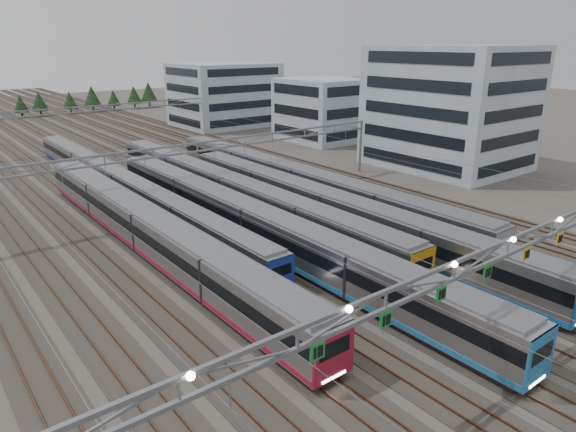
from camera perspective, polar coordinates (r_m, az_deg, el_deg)
ground at (r=37.82m, az=21.81°, el=-13.52°), size 400.00×400.00×0.00m
track_bed at (r=119.75m, az=-23.81°, el=8.71°), size 54.00×260.00×5.42m
train_a at (r=50.65m, az=-15.25°, el=-1.54°), size 3.16×52.16×4.12m
train_b at (r=68.84m, az=-17.91°, el=3.27°), size 2.62×67.31×3.40m
train_c at (r=50.74m, az=-3.79°, el=-0.93°), size 3.07×57.84×4.00m
train_d at (r=62.43m, az=-6.43°, el=2.80°), size 3.04×57.55×3.96m
train_e at (r=55.02m, az=4.78°, el=0.67°), size 3.11×52.14×4.05m
train_f at (r=65.53m, az=1.40°, el=3.74°), size 3.13×56.23×4.08m
gantry_near at (r=34.63m, az=23.35°, el=-3.61°), size 56.36×0.61×8.08m
gantry_mid at (r=63.32m, az=-10.00°, el=6.73°), size 56.36×0.36×8.00m
gantry_far at (r=104.73m, az=-21.99°, el=10.41°), size 56.36×0.36×8.00m
depot_bldg_south at (r=86.60m, az=17.47°, el=11.41°), size 18.00×22.00×18.80m
depot_bldg_mid at (r=106.71m, az=3.82°, el=11.71°), size 14.00×16.00×12.27m
depot_bldg_north at (r=126.77m, az=-7.09°, el=13.25°), size 22.00×18.00×14.45m
treeline at (r=155.20m, az=-29.10°, el=10.97°), size 87.50×5.60×7.02m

